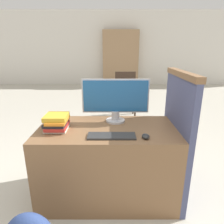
{
  "coord_description": "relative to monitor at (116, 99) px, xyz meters",
  "views": [
    {
      "loc": [
        0.05,
        -1.36,
        1.42
      ],
      "look_at": [
        0.04,
        0.3,
        0.88
      ],
      "focal_mm": 32.0,
      "sensor_mm": 36.0,
      "label": 1
    }
  ],
  "objects": [
    {
      "name": "bookshelf_far",
      "position": [
        0.3,
        6.1,
        0.09
      ],
      "size": [
        1.36,
        0.32,
        2.08
      ],
      "color": "#9E7A56",
      "rests_on": "ground_plane"
    },
    {
      "name": "far_chair",
      "position": [
        0.25,
        2.34,
        -0.44
      ],
      "size": [
        0.44,
        0.44,
        0.94
      ],
      "rotation": [
        0.0,
        0.0,
        0.96
      ],
      "color": "#38281E",
      "rests_on": "ground_plane"
    },
    {
      "name": "monitor",
      "position": [
        0.0,
        0.0,
        0.0
      ],
      "size": [
        0.65,
        0.19,
        0.42
      ],
      "color": "#B7B7BC",
      "rests_on": "desk"
    },
    {
      "name": "carrel_divider",
      "position": [
        0.58,
        -0.14,
        -0.32
      ],
      "size": [
        0.07,
        0.75,
        1.23
      ],
      "color": "#474C70",
      "rests_on": "ground_plane"
    },
    {
      "name": "ground_plane",
      "position": [
        -0.08,
        -0.51,
        -0.95
      ],
      "size": [
        20.0,
        20.0,
        0.0
      ],
      "primitive_type": "plane",
      "color": "#BCB7A8"
    },
    {
      "name": "keyboard",
      "position": [
        -0.04,
        -0.37,
        -0.22
      ],
      "size": [
        0.4,
        0.13,
        0.02
      ],
      "color": "#2D2D2D",
      "rests_on": "desk"
    },
    {
      "name": "wall_back",
      "position": [
        -0.08,
        6.34,
        0.45
      ],
      "size": [
        12.0,
        0.06,
        2.8
      ],
      "color": "silver",
      "rests_on": "ground_plane"
    },
    {
      "name": "book_stack",
      "position": [
        -0.53,
        -0.2,
        -0.16
      ],
      "size": [
        0.19,
        0.26,
        0.14
      ],
      "color": "silver",
      "rests_on": "desk"
    },
    {
      "name": "mouse",
      "position": [
        0.24,
        -0.39,
        -0.21
      ],
      "size": [
        0.06,
        0.09,
        0.03
      ],
      "color": "#262626",
      "rests_on": "desk"
    },
    {
      "name": "desk",
      "position": [
        -0.08,
        -0.17,
        -0.59
      ],
      "size": [
        1.27,
        0.67,
        0.72
      ],
      "color": "brown",
      "rests_on": "ground_plane"
    }
  ]
}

